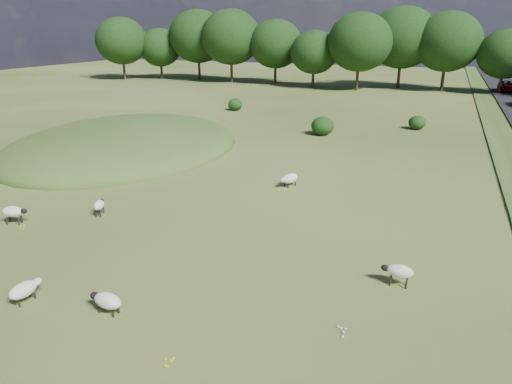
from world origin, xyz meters
TOP-DOWN VIEW (x-y plane):
  - ground at (0.00, 20.00)m, footprint 160.00×160.00m
  - mound at (-12.00, 12.00)m, footprint 16.00×20.00m
  - treeline at (-1.06, 55.44)m, footprint 96.28×14.66m
  - shrubs at (-0.79, 25.60)m, footprint 20.85×10.21m
  - sheep_0 at (-4.83, 0.67)m, footprint 0.74×1.06m
  - sheep_1 at (-2.09, -6.26)m, footprint 0.64×1.23m
  - sheep_2 at (2.37, 8.17)m, footprint 0.97×1.37m
  - sheep_3 at (9.25, -0.57)m, footprint 1.11×0.50m
  - sheep_4 at (-7.77, -1.68)m, footprint 1.24×0.81m
  - sheep_5 at (0.87, -5.75)m, footprint 1.22×0.59m
  - car_0 at (21.90, 91.49)m, footprint 2.02×4.98m
  - car_4 at (18.10, 57.69)m, footprint 2.39×5.19m

SIDE VIEW (x-z plane):
  - ground at x=0.00m, z-range 0.00..0.00m
  - mound at x=-12.00m, z-range -2.00..2.00m
  - sheep_1 at x=-2.09m, z-range 0.09..0.79m
  - sheep_5 at x=0.87m, z-range 0.09..0.79m
  - sheep_2 at x=2.37m, z-range 0.10..0.86m
  - sheep_0 at x=-4.83m, z-range 0.15..0.89m
  - sheep_3 at x=9.25m, z-range 0.16..0.97m
  - sheep_4 at x=-7.77m, z-range 0.17..1.03m
  - shrubs at x=-0.79m, z-range -0.08..1.50m
  - car_4 at x=18.10m, z-range 0.25..1.69m
  - car_0 at x=21.90m, z-range 0.25..1.70m
  - treeline at x=-1.06m, z-range 0.72..12.41m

